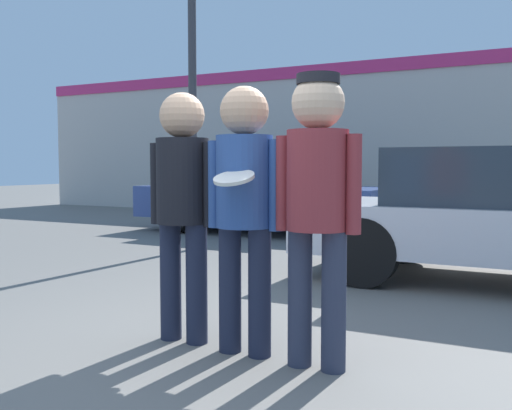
{
  "coord_description": "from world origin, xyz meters",
  "views": [
    {
      "loc": [
        1.88,
        -3.07,
        1.24
      ],
      "look_at": [
        0.14,
        0.35,
        0.97
      ],
      "focal_mm": 40.0,
      "sensor_mm": 36.0,
      "label": 1
    }
  ],
  "objects": [
    {
      "name": "ground_plane",
      "position": [
        0.0,
        0.0,
        0.0
      ],
      "size": [
        56.0,
        56.0,
        0.0
      ],
      "primitive_type": "plane",
      "color": "#66635E"
    },
    {
      "name": "storefront_building",
      "position": [
        0.0,
        10.37,
        1.89
      ],
      "size": [
        24.0,
        0.22,
        3.73
      ],
      "color": "beige",
      "rests_on": "ground"
    },
    {
      "name": "person_left",
      "position": [
        -0.38,
        0.23,
        1.05
      ],
      "size": [
        0.53,
        0.36,
        1.74
      ],
      "color": "#1E2338",
      "rests_on": "ground"
    },
    {
      "name": "person_middle_with_frisbee",
      "position": [
        0.14,
        0.18,
        1.06
      ],
      "size": [
        0.54,
        0.57,
        1.75
      ],
      "color": "#1E2338",
      "rests_on": "ground"
    },
    {
      "name": "person_right",
      "position": [
        0.66,
        0.15,
        1.09
      ],
      "size": [
        0.54,
        0.37,
        1.78
      ],
      "color": "#2D3347",
      "rests_on": "ground"
    },
    {
      "name": "parked_car_near",
      "position": [
        1.56,
        3.4,
        0.73
      ],
      "size": [
        4.33,
        1.87,
        1.42
      ],
      "color": "silver",
      "rests_on": "ground"
    },
    {
      "name": "parked_car_far",
      "position": [
        -2.83,
        6.43,
        0.71
      ],
      "size": [
        4.59,
        1.93,
        1.4
      ],
      "color": "#334784",
      "rests_on": "ground"
    },
    {
      "name": "street_lamp",
      "position": [
        -2.45,
        3.98,
        3.25
      ],
      "size": [
        1.56,
        0.35,
        5.16
      ],
      "color": "#38383D",
      "rests_on": "ground"
    }
  ]
}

